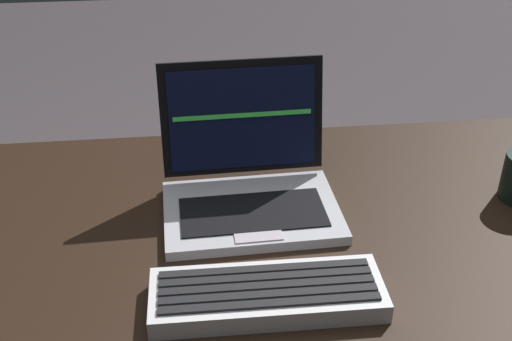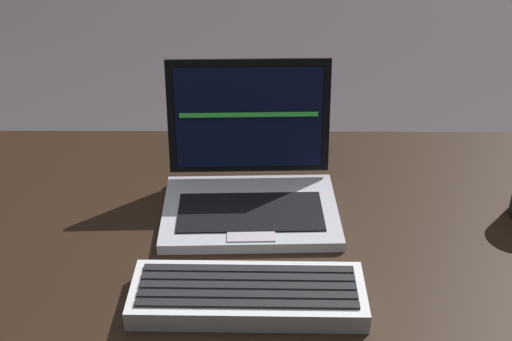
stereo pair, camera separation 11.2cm
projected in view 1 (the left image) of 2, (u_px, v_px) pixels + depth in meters
name	position (u px, v px, depth m)	size (l,w,h in m)	color
desk	(272.00, 269.00, 1.13)	(1.64, 0.79, 0.71)	black
laptop_front	(249.00, 182.00, 1.15)	(0.32, 0.27, 0.24)	#B1B1BA
external_keyboard	(267.00, 294.00, 0.94)	(0.35, 0.12, 0.04)	silver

